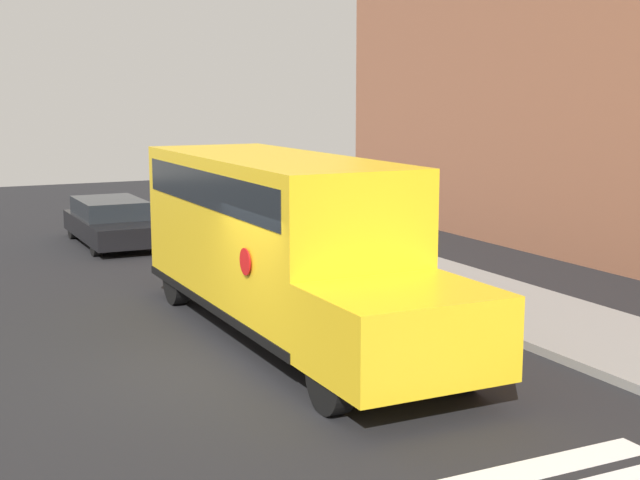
% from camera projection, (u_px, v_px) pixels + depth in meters
% --- Properties ---
extents(ground_plane, '(60.00, 60.00, 0.00)m').
position_uv_depth(ground_plane, '(223.00, 370.00, 14.04)').
color(ground_plane, black).
extents(sidewalk_strip, '(44.00, 3.00, 0.15)m').
position_uv_depth(sidewalk_strip, '(547.00, 319.00, 16.85)').
color(sidewalk_strip, gray).
rests_on(sidewalk_strip, ground).
extents(school_bus, '(9.40, 2.57, 3.19)m').
position_uv_depth(school_bus, '(280.00, 234.00, 16.02)').
color(school_bus, yellow).
rests_on(school_bus, ground).
extents(parked_car, '(4.76, 1.88, 1.28)m').
position_uv_depth(parked_car, '(112.00, 222.00, 25.42)').
color(parked_car, black).
rests_on(parked_car, ground).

